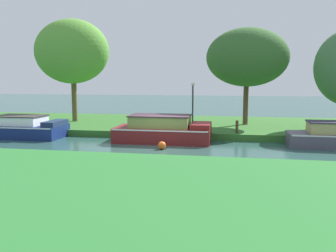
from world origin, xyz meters
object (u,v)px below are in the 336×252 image
object	(u,v)px
maroon_barge	(164,130)
willow_tree_centre	(247,57)
willow_tree_left	(72,52)
channel_buoy	(162,145)
lamp_post	(193,100)
mooring_post_far	(165,126)
navy_cruiser	(26,128)
mooring_post_near	(237,127)

from	to	relation	value
maroon_barge	willow_tree_centre	size ratio (longest dim) A/B	0.82
willow_tree_left	channel_buoy	xyz separation A→B (m)	(8.12, -7.19, -5.30)
channel_buoy	lamp_post	bearing A→B (deg)	78.13
lamp_post	willow_tree_centre	bearing A→B (deg)	35.58
lamp_post	willow_tree_left	bearing A→B (deg)	165.30
maroon_barge	mooring_post_far	world-z (taller)	maroon_barge
mooring_post_far	navy_cruiser	bearing A→B (deg)	-170.79
mooring_post_near	mooring_post_far	world-z (taller)	mooring_post_near
maroon_barge	channel_buoy	bearing A→B (deg)	-81.05
maroon_barge	lamp_post	distance (m)	3.35
navy_cruiser	mooring_post_far	xyz separation A→B (m)	(8.33, 1.35, 0.16)
lamp_post	mooring_post_near	xyz separation A→B (m)	(2.73, -1.26, -1.48)
navy_cruiser	willow_tree_left	bearing A→B (deg)	81.63
willow_tree_centre	mooring_post_near	world-z (taller)	willow_tree_centre
willow_tree_left	mooring_post_far	bearing A→B (deg)	-25.66
navy_cruiser	willow_tree_centre	size ratio (longest dim) A/B	0.70
lamp_post	channel_buoy	bearing A→B (deg)	-101.87
willow_tree_left	mooring_post_near	distance (m)	13.28
mooring_post_near	lamp_post	bearing A→B (deg)	155.34
navy_cruiser	willow_tree_centre	xyz separation A→B (m)	(13.22, 5.01, 4.37)
navy_cruiser	mooring_post_near	world-z (taller)	navy_cruiser
willow_tree_left	navy_cruiser	bearing A→B (deg)	-98.37
willow_tree_left	lamp_post	xyz separation A→B (m)	(9.13, -2.39, -3.25)
mooring_post_near	willow_tree_left	bearing A→B (deg)	162.90
willow_tree_left	channel_buoy	bearing A→B (deg)	-41.54
willow_tree_left	mooring_post_near	bearing A→B (deg)	-17.10
navy_cruiser	channel_buoy	world-z (taller)	navy_cruiser
mooring_post_far	channel_buoy	xyz separation A→B (m)	(0.52, -3.54, -0.54)
willow_tree_centre	mooring_post_far	xyz separation A→B (m)	(-4.89, -3.66, -4.21)
willow_tree_left	willow_tree_centre	world-z (taller)	willow_tree_left
maroon_barge	willow_tree_centre	bearing A→B (deg)	46.75
navy_cruiser	mooring_post_near	bearing A→B (deg)	6.12
maroon_barge	willow_tree_left	xyz separation A→B (m)	(-7.77, 5.00, 4.85)
maroon_barge	mooring_post_near	distance (m)	4.31
willow_tree_left	willow_tree_centre	size ratio (longest dim) A/B	1.14
maroon_barge	navy_cruiser	distance (m)	8.51
navy_cruiser	channel_buoy	bearing A→B (deg)	-13.91
willow_tree_centre	lamp_post	xyz separation A→B (m)	(-3.36, -2.40, -2.70)
willow_tree_left	mooring_post_far	distance (m)	9.68
navy_cruiser	channel_buoy	xyz separation A→B (m)	(8.86, -2.19, -0.38)
lamp_post	channel_buoy	world-z (taller)	lamp_post
navy_cruiser	mooring_post_far	distance (m)	8.44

